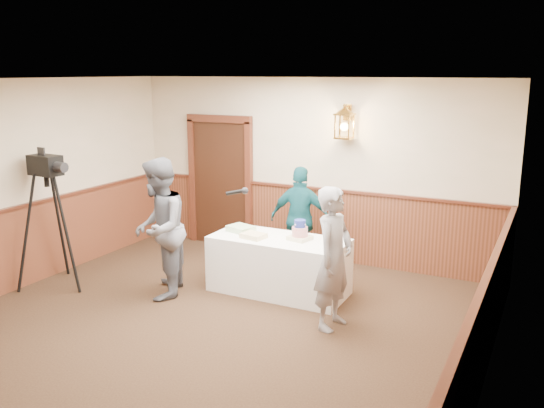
{
  "coord_description": "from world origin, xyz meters",
  "views": [
    {
      "loc": [
        3.42,
        -4.62,
        2.89
      ],
      "look_at": [
        0.24,
        1.7,
        1.25
      ],
      "focal_mm": 38.0,
      "sensor_mm": 36.0,
      "label": 1
    }
  ],
  "objects_px": {
    "sheet_cake_green": "(241,229)",
    "baker": "(334,258)",
    "display_table": "(279,265)",
    "assistant_p": "(301,219)",
    "tiered_cake": "(300,232)",
    "sheet_cake_yellow": "(253,236)",
    "tv_camera_rig": "(51,229)",
    "interviewer": "(159,229)"
  },
  "relations": [
    {
      "from": "sheet_cake_green",
      "to": "baker",
      "type": "xyz_separation_m",
      "value": [
        1.63,
        -0.73,
        0.04
      ]
    },
    {
      "from": "display_table",
      "to": "assistant_p",
      "type": "xyz_separation_m",
      "value": [
        -0.11,
        0.95,
        0.4
      ]
    },
    {
      "from": "display_table",
      "to": "sheet_cake_green",
      "type": "relative_size",
      "value": 5.41
    },
    {
      "from": "tiered_cake",
      "to": "baker",
      "type": "relative_size",
      "value": 0.19
    },
    {
      "from": "display_table",
      "to": "sheet_cake_green",
      "type": "xyz_separation_m",
      "value": [
        -0.6,
        0.05,
        0.41
      ]
    },
    {
      "from": "display_table",
      "to": "tiered_cake",
      "type": "relative_size",
      "value": 5.85
    },
    {
      "from": "tiered_cake",
      "to": "baker",
      "type": "xyz_separation_m",
      "value": [
        0.75,
        -0.73,
        -0.03
      ]
    },
    {
      "from": "sheet_cake_yellow",
      "to": "baker",
      "type": "xyz_separation_m",
      "value": [
        1.32,
        -0.53,
        0.04
      ]
    },
    {
      "from": "tiered_cake",
      "to": "sheet_cake_green",
      "type": "distance_m",
      "value": 0.88
    },
    {
      "from": "baker",
      "to": "assistant_p",
      "type": "xyz_separation_m",
      "value": [
        -1.13,
        1.63,
        -0.05
      ]
    },
    {
      "from": "assistant_p",
      "to": "tv_camera_rig",
      "type": "bearing_deg",
      "value": 28.15
    },
    {
      "from": "sheet_cake_green",
      "to": "interviewer",
      "type": "distance_m",
      "value": 1.13
    },
    {
      "from": "baker",
      "to": "assistant_p",
      "type": "bearing_deg",
      "value": 41.28
    },
    {
      "from": "tiered_cake",
      "to": "sheet_cake_yellow",
      "type": "height_order",
      "value": "tiered_cake"
    },
    {
      "from": "sheet_cake_green",
      "to": "assistant_p",
      "type": "height_order",
      "value": "assistant_p"
    },
    {
      "from": "display_table",
      "to": "baker",
      "type": "relative_size",
      "value": 1.09
    },
    {
      "from": "display_table",
      "to": "sheet_cake_green",
      "type": "bearing_deg",
      "value": 175.03
    },
    {
      "from": "tv_camera_rig",
      "to": "sheet_cake_green",
      "type": "bearing_deg",
      "value": 33.06
    },
    {
      "from": "tiered_cake",
      "to": "interviewer",
      "type": "xyz_separation_m",
      "value": [
        -1.6,
        -0.86,
        0.06
      ]
    },
    {
      "from": "display_table",
      "to": "baker",
      "type": "xyz_separation_m",
      "value": [
        1.02,
        -0.68,
        0.45
      ]
    },
    {
      "from": "interviewer",
      "to": "baker",
      "type": "relative_size",
      "value": 1.11
    },
    {
      "from": "sheet_cake_yellow",
      "to": "tv_camera_rig",
      "type": "relative_size",
      "value": 0.17
    },
    {
      "from": "assistant_p",
      "to": "tiered_cake",
      "type": "bearing_deg",
      "value": 103.32
    },
    {
      "from": "sheet_cake_yellow",
      "to": "sheet_cake_green",
      "type": "distance_m",
      "value": 0.36
    },
    {
      "from": "interviewer",
      "to": "baker",
      "type": "distance_m",
      "value": 2.35
    },
    {
      "from": "display_table",
      "to": "interviewer",
      "type": "relative_size",
      "value": 0.99
    },
    {
      "from": "tiered_cake",
      "to": "assistant_p",
      "type": "xyz_separation_m",
      "value": [
        -0.38,
        0.9,
        -0.08
      ]
    },
    {
      "from": "interviewer",
      "to": "baker",
      "type": "xyz_separation_m",
      "value": [
        2.34,
        0.13,
        -0.09
      ]
    },
    {
      "from": "sheet_cake_yellow",
      "to": "tv_camera_rig",
      "type": "xyz_separation_m",
      "value": [
        -2.54,
        -1.04,
        0.03
      ]
    },
    {
      "from": "tiered_cake",
      "to": "sheet_cake_green",
      "type": "relative_size",
      "value": 0.92
    },
    {
      "from": "sheet_cake_yellow",
      "to": "interviewer",
      "type": "height_order",
      "value": "interviewer"
    },
    {
      "from": "baker",
      "to": "display_table",
      "type": "bearing_deg",
      "value": 62.95
    },
    {
      "from": "display_table",
      "to": "sheet_cake_yellow",
      "type": "bearing_deg",
      "value": -154.03
    },
    {
      "from": "baker",
      "to": "tv_camera_rig",
      "type": "height_order",
      "value": "tv_camera_rig"
    },
    {
      "from": "tiered_cake",
      "to": "sheet_cake_yellow",
      "type": "distance_m",
      "value": 0.62
    },
    {
      "from": "sheet_cake_yellow",
      "to": "assistant_p",
      "type": "height_order",
      "value": "assistant_p"
    },
    {
      "from": "tiered_cake",
      "to": "assistant_p",
      "type": "bearing_deg",
      "value": 113.14
    },
    {
      "from": "display_table",
      "to": "interviewer",
      "type": "height_order",
      "value": "interviewer"
    },
    {
      "from": "display_table",
      "to": "tv_camera_rig",
      "type": "xyz_separation_m",
      "value": [
        -2.84,
        -1.19,
        0.44
      ]
    },
    {
      "from": "display_table",
      "to": "sheet_cake_green",
      "type": "height_order",
      "value": "sheet_cake_green"
    },
    {
      "from": "sheet_cake_yellow",
      "to": "baker",
      "type": "height_order",
      "value": "baker"
    },
    {
      "from": "display_table",
      "to": "tiered_cake",
      "type": "height_order",
      "value": "tiered_cake"
    }
  ]
}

